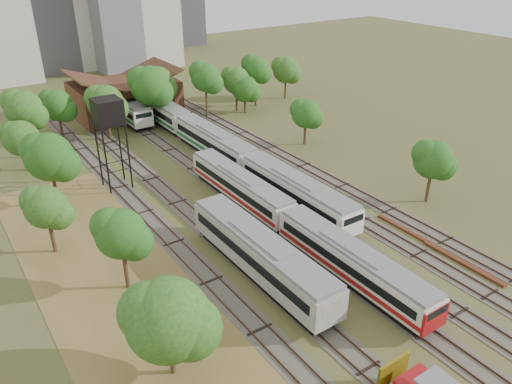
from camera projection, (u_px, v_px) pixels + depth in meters
ground at (401, 295)px, 41.00m from camera, size 240.00×240.00×0.00m
dry_grass_patch at (159, 325)px, 37.85m from camera, size 14.00×60.00×0.04m
tracks at (234, 186)px, 59.06m from camera, size 24.60×80.00×0.19m
railcar_red_set at (289, 220)px, 48.46m from camera, size 2.69×34.58×3.32m
railcar_green_set at (215, 143)px, 66.12m from camera, size 2.98×52.08×3.68m
railcar_rear at (125, 107)px, 80.29m from camera, size 3.03×16.08×3.75m
old_grey_coach at (261, 255)px, 42.47m from camera, size 3.14×18.00×3.88m
water_tower at (108, 114)px, 54.95m from camera, size 3.07×3.07×10.63m
rail_pile_near at (463, 263)px, 44.86m from camera, size 0.55×8.24×0.27m
rail_pile_far at (406, 230)px, 49.88m from camera, size 0.45×7.20×0.23m
maintenance_shed at (125, 97)px, 81.87m from camera, size 16.45×11.55×7.58m
tree_band_left at (98, 230)px, 40.44m from camera, size 7.64×58.18×8.32m
tree_band_far at (167, 86)px, 76.24m from camera, size 49.51×9.85×9.55m
tree_band_right at (312, 115)px, 68.68m from camera, size 5.11×42.40×7.18m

